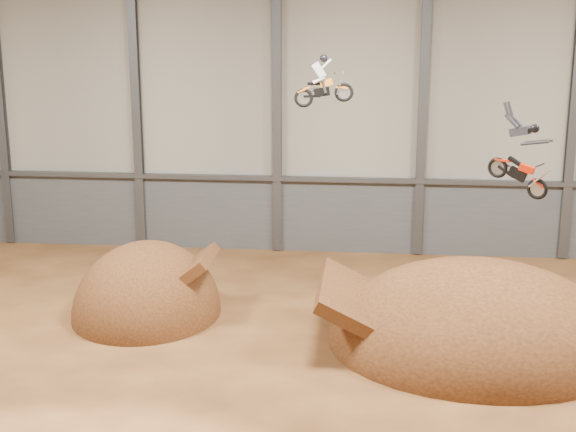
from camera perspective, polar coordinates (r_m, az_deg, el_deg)
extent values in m
plane|color=#532F16|center=(24.70, 3.14, -12.43)|extent=(40.00, 40.00, 0.00)
cube|color=#A09A8D|center=(37.32, 4.39, 7.86)|extent=(40.00, 0.10, 14.00)
cube|color=#4D5054|center=(38.14, 4.24, -0.02)|extent=(39.80, 0.18, 3.50)
cube|color=#47494F|center=(37.60, 4.28, 2.59)|extent=(39.80, 0.35, 0.20)
cube|color=#47494F|center=(41.06, -19.78, 7.65)|extent=(0.40, 0.36, 13.90)
cube|color=#47494F|center=(38.68, -10.74, 7.87)|extent=(0.40, 0.36, 13.90)
cube|color=#47494F|center=(37.35, -0.79, 7.90)|extent=(0.40, 0.36, 13.90)
cube|color=#47494F|center=(37.19, 9.57, 7.69)|extent=(0.40, 0.36, 13.90)
cube|color=#47494F|center=(38.21, 19.67, 7.23)|extent=(0.40, 0.36, 13.90)
ellipsoid|color=#402110|center=(31.16, -9.95, -6.85)|extent=(5.54, 6.40, 5.54)
ellipsoid|color=#402110|center=(28.65, 13.13, -8.92)|extent=(10.07, 8.91, 5.81)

